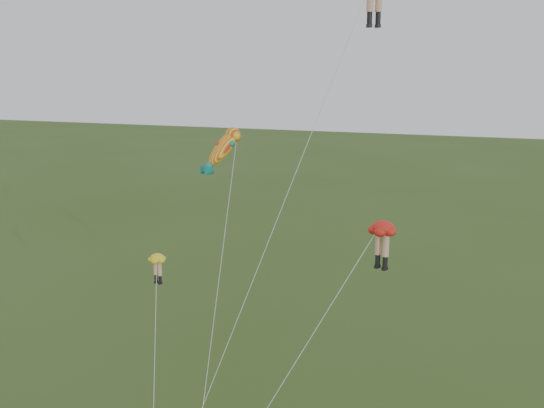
% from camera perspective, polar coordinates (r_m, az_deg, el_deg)
% --- Properties ---
extents(legs_kite_red_mid, '(7.50, 8.55, 12.41)m').
position_cam_1_polar(legs_kite_red_mid, '(28.99, 10.11, -2.98)').
color(legs_kite_red_mid, red).
rests_on(legs_kite_red_mid, ground).
extents(legs_kite_yellow, '(3.22, 6.59, 9.71)m').
position_cam_1_polar(legs_kite_yellow, '(32.95, -10.77, -6.01)').
color(legs_kite_yellow, yellow).
rests_on(legs_kite_yellow, ground).
extents(fish_kite, '(2.23, 8.35, 16.52)m').
position_cam_1_polar(fish_kite, '(32.14, -4.56, 5.19)').
color(fish_kite, yellow).
rests_on(fish_kite, ground).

